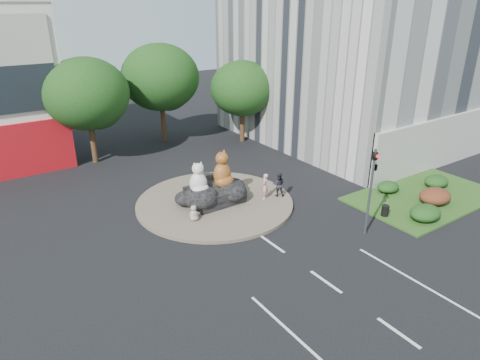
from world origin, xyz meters
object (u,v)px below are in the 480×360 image
object	(u,v)px
litter_bin	(385,211)
kitten_calico	(194,212)
cat_white	(198,178)
pedestrian_dark	(279,184)
cat_tabby	(222,168)
kitten_white	(241,195)
pedestrian_pink	(265,186)

from	to	relation	value
litter_bin	kitten_calico	bearing A→B (deg)	149.33
kitten_calico	litter_bin	size ratio (longest dim) A/B	1.45
cat_white	litter_bin	distance (m)	11.41
cat_white	pedestrian_dark	distance (m)	5.44
cat_tabby	kitten_white	bearing A→B (deg)	-75.25
kitten_calico	pedestrian_dark	xyz separation A→B (m)	(6.21, -0.16, 0.32)
pedestrian_dark	kitten_white	bearing A→B (deg)	21.60
cat_white	kitten_calico	distance (m)	2.27
cat_tabby	pedestrian_dark	world-z (taller)	cat_tabby
kitten_calico	kitten_white	size ratio (longest dim) A/B	1.17
cat_tabby	litter_bin	xyz separation A→B (m)	(6.90, -7.35, -1.85)
cat_tabby	litter_bin	bearing A→B (deg)	-69.54
cat_tabby	cat_white	bearing A→B (deg)	162.99
pedestrian_pink	cat_tabby	bearing A→B (deg)	-75.60
cat_tabby	pedestrian_dark	xyz separation A→B (m)	(3.28, -1.67, -1.30)
cat_white	pedestrian_pink	bearing A→B (deg)	-0.37
kitten_calico	pedestrian_dark	distance (m)	6.22
kitten_calico	pedestrian_pink	world-z (taller)	pedestrian_pink
cat_tabby	kitten_white	size ratio (longest dim) A/B	2.91
litter_bin	pedestrian_pink	bearing A→B (deg)	128.05
cat_tabby	pedestrian_pink	bearing A→B (deg)	-55.28
cat_tabby	litter_bin	world-z (taller)	cat_tabby
kitten_calico	cat_white	bearing A→B (deg)	83.60
cat_tabby	pedestrian_dark	bearing A→B (deg)	-49.80
pedestrian_pink	litter_bin	xyz separation A→B (m)	(4.60, -5.88, -0.60)
litter_bin	cat_tabby	bearing A→B (deg)	133.20
pedestrian_dark	litter_bin	distance (m)	6.75
kitten_white	pedestrian_pink	xyz separation A→B (m)	(1.52, -0.46, 0.43)
cat_white	kitten_white	xyz separation A→B (m)	(2.60, -0.83, -1.53)
kitten_calico	pedestrian_pink	distance (m)	5.24
kitten_calico	pedestrian_pink	xyz separation A→B (m)	(5.23, 0.05, 0.36)
cat_white	pedestrian_dark	size ratio (longest dim) A/B	1.29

